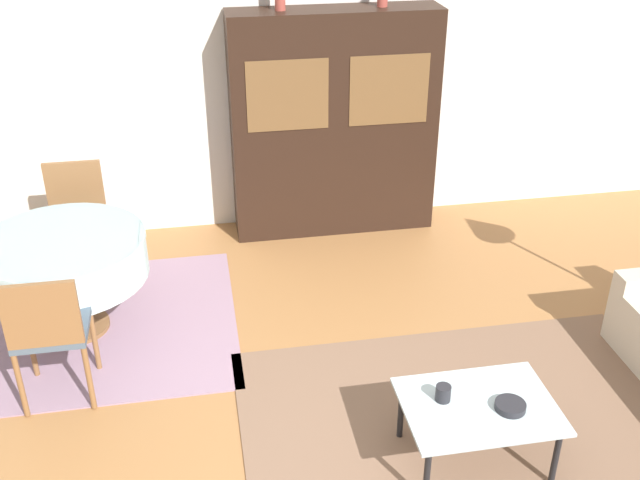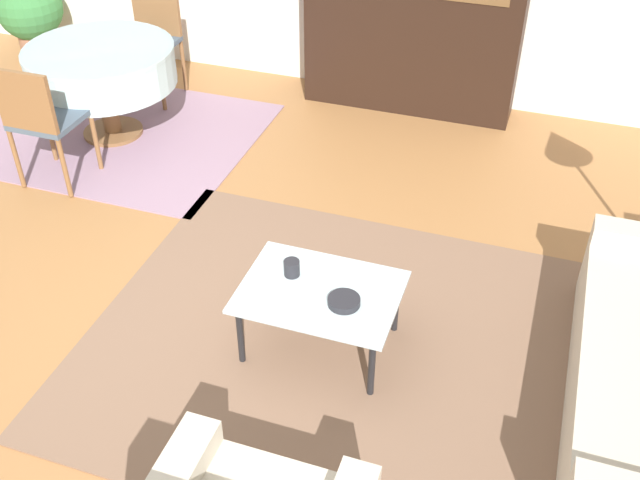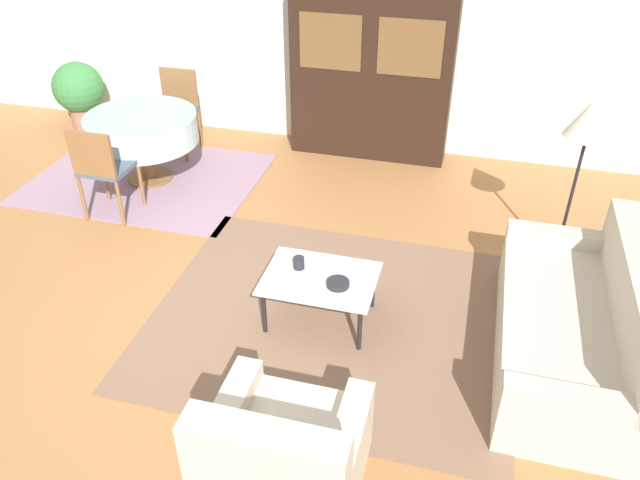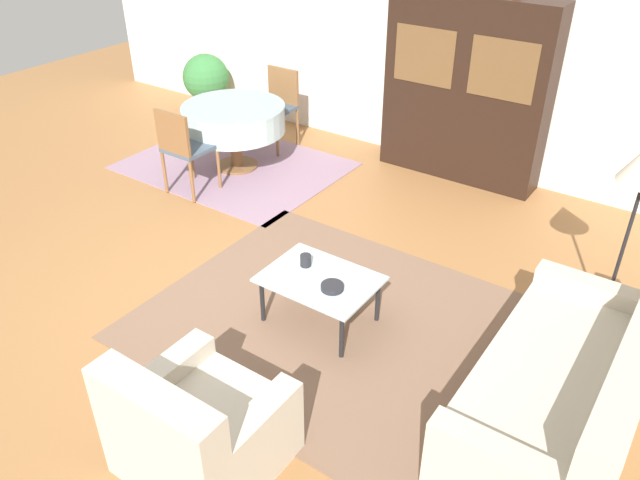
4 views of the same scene
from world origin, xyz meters
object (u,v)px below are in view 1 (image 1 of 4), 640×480
at_px(dining_chair_far, 76,214).
at_px(bowl, 510,406).
at_px(display_cabinet, 334,124).
at_px(dining_table, 64,259).
at_px(dining_chair_near, 49,328).
at_px(cup, 443,393).
at_px(coffee_table, 478,410).

height_order(dining_chair_far, bowl, dining_chair_far).
height_order(display_cabinet, dining_table, display_cabinet).
bearing_deg(dining_chair_near, dining_table, 90.00).
height_order(cup, bowl, cup).
bearing_deg(cup, dining_table, 142.76).
bearing_deg(coffee_table, dining_chair_far, 133.25).
xyz_separation_m(coffee_table, dining_chair_far, (-2.40, 2.55, 0.19)).
distance_m(dining_chair_far, cup, 3.32).
distance_m(coffee_table, dining_chair_near, 2.59).
height_order(coffee_table, display_cabinet, display_cabinet).
bearing_deg(dining_table, dining_chair_far, 90.00).
relative_size(coffee_table, display_cabinet, 0.43).
height_order(dining_table, dining_chair_far, dining_chair_far).
xyz_separation_m(coffee_table, bowl, (0.15, -0.06, 0.06)).
bearing_deg(bowl, cup, 157.92).
relative_size(coffee_table, dining_chair_near, 0.91).
height_order(coffee_table, bowl, bowl).
distance_m(display_cabinet, bowl, 3.18).
bearing_deg(display_cabinet, dining_chair_near, -136.15).
bearing_deg(dining_chair_far, coffee_table, 133.25).
bearing_deg(dining_chair_far, cup, 131.78).
height_order(dining_table, dining_chair_near, dining_chair_near).
distance_m(dining_table, bowl, 3.14).
bearing_deg(dining_chair_near, coffee_table, -21.87).
bearing_deg(coffee_table, cup, 158.09).
relative_size(dining_chair_near, dining_chair_far, 1.00).
bearing_deg(coffee_table, dining_chair_near, 158.13).
height_order(display_cabinet, dining_chair_near, display_cabinet).
bearing_deg(bowl, display_cabinet, 96.97).
bearing_deg(display_cabinet, coffee_table, -85.74).
xyz_separation_m(display_cabinet, dining_chair_far, (-2.17, -0.50, -0.43)).
distance_m(coffee_table, dining_chair_far, 3.50).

